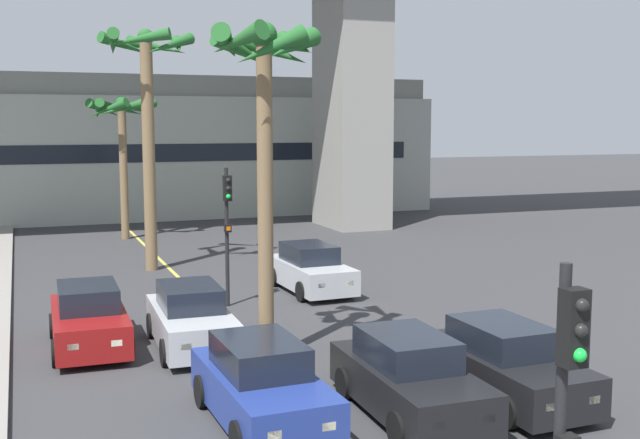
{
  "coord_description": "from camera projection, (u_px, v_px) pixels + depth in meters",
  "views": [
    {
      "loc": [
        -5.22,
        0.42,
        5.54
      ],
      "look_at": [
        0.0,
        14.0,
        3.74
      ],
      "focal_mm": 44.16,
      "sensor_mm": 36.0,
      "label": 1
    }
  ],
  "objects": [
    {
      "name": "traffic_light_median_near",
      "position": [
        565.0,
        415.0,
        7.65
      ],
      "size": [
        0.24,
        0.37,
        4.2
      ],
      "color": "black",
      "rests_on": "ground"
    },
    {
      "name": "car_queue_fifth",
      "position": [
        262.0,
        386.0,
        14.48
      ],
      "size": [
        1.91,
        4.14,
        1.56
      ],
      "color": "navy",
      "rests_on": "ground"
    },
    {
      "name": "car_queue_front",
      "position": [
        409.0,
        378.0,
        14.88
      ],
      "size": [
        1.92,
        4.14,
        1.56
      ],
      "color": "black",
      "rests_on": "ground"
    },
    {
      "name": "palm_tree_near_median",
      "position": [
        122.0,
        122.0,
        36.92
      ],
      "size": [
        3.34,
        3.35,
        6.75
      ],
      "color": "brown",
      "rests_on": "ground"
    },
    {
      "name": "traffic_light_median_far",
      "position": [
        227.0,
        218.0,
        23.47
      ],
      "size": [
        0.24,
        0.37,
        4.2
      ],
      "color": "black",
      "rests_on": "ground"
    },
    {
      "name": "car_queue_sixth",
      "position": [
        89.0,
        319.0,
        19.36
      ],
      "size": [
        1.9,
        4.13,
        1.56
      ],
      "color": "maroon",
      "rests_on": "ground"
    },
    {
      "name": "palm_tree_far_median",
      "position": [
        264.0,
        93.0,
        17.59
      ],
      "size": [
        2.56,
        2.63,
        7.76
      ],
      "color": "brown",
      "rests_on": "ground"
    },
    {
      "name": "car_queue_third",
      "position": [
        191.0,
        319.0,
        19.37
      ],
      "size": [
        1.95,
        4.16,
        1.56
      ],
      "color": "#B7BABF",
      "rests_on": "ground"
    },
    {
      "name": "lane_stripe_center",
      "position": [
        204.0,
        302.0,
        24.38
      ],
      "size": [
        0.14,
        56.0,
        0.01
      ],
      "primitive_type": "cube",
      "color": "#DBCC4C",
      "rests_on": "ground"
    },
    {
      "name": "palm_tree_mid_median",
      "position": [
        148.0,
        87.0,
        28.85
      ],
      "size": [
        3.46,
        3.58,
        8.93
      ],
      "color": "brown",
      "rests_on": "ground"
    },
    {
      "name": "car_queue_fourth",
      "position": [
        310.0,
        270.0,
        25.85
      ],
      "size": [
        1.92,
        4.15,
        1.56
      ],
      "color": "#B7BABF",
      "rests_on": "ground"
    },
    {
      "name": "car_queue_second",
      "position": [
        504.0,
        365.0,
        15.73
      ],
      "size": [
        1.87,
        4.12,
        1.56
      ],
      "color": "black",
      "rests_on": "ground"
    },
    {
      "name": "pier_building_backdrop",
      "position": [
        111.0,
        148.0,
        46.53
      ],
      "size": [
        38.4,
        8.04,
        8.19
      ],
      "color": "#ADB2A8",
      "rests_on": "ground"
    }
  ]
}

